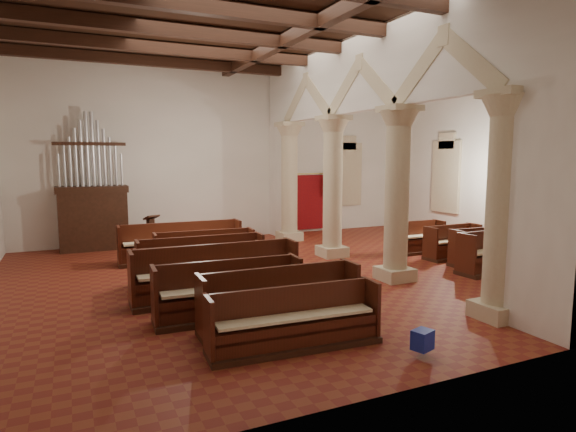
{
  "coord_description": "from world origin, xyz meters",
  "views": [
    {
      "loc": [
        -5.15,
        -10.6,
        2.94
      ],
      "look_at": [
        -0.08,
        0.5,
        1.41
      ],
      "focal_mm": 30.0,
      "sensor_mm": 36.0,
      "label": 1
    }
  ],
  "objects_px": {
    "aisle_pew_0": "(489,259)",
    "nave_pew_0": "(295,329)",
    "pipe_organ": "(93,206)",
    "processional_banner": "(334,211)",
    "lectern": "(151,234)"
  },
  "relations": [
    {
      "from": "processional_banner",
      "to": "pipe_organ",
      "type": "bearing_deg",
      "value": 177.43
    },
    {
      "from": "processional_banner",
      "to": "nave_pew_0",
      "type": "bearing_deg",
      "value": -125.43
    },
    {
      "from": "processional_banner",
      "to": "aisle_pew_0",
      "type": "relative_size",
      "value": 1.38
    },
    {
      "from": "lectern",
      "to": "nave_pew_0",
      "type": "height_order",
      "value": "lectern"
    },
    {
      "from": "lectern",
      "to": "aisle_pew_0",
      "type": "relative_size",
      "value": 0.59
    },
    {
      "from": "nave_pew_0",
      "to": "aisle_pew_0",
      "type": "bearing_deg",
      "value": 22.71
    },
    {
      "from": "pipe_organ",
      "to": "aisle_pew_0",
      "type": "xyz_separation_m",
      "value": [
        8.89,
        -7.42,
        -1.01
      ]
    },
    {
      "from": "lectern",
      "to": "processional_banner",
      "type": "bearing_deg",
      "value": -20.97
    },
    {
      "from": "pipe_organ",
      "to": "processional_banner",
      "type": "height_order",
      "value": "pipe_organ"
    },
    {
      "from": "aisle_pew_0",
      "to": "nave_pew_0",
      "type": "bearing_deg",
      "value": -164.55
    },
    {
      "from": "lectern",
      "to": "processional_banner",
      "type": "distance_m",
      "value": 7.0
    },
    {
      "from": "processional_banner",
      "to": "aisle_pew_0",
      "type": "height_order",
      "value": "processional_banner"
    },
    {
      "from": "processional_banner",
      "to": "nave_pew_0",
      "type": "height_order",
      "value": "processional_banner"
    },
    {
      "from": "processional_banner",
      "to": "nave_pew_0",
      "type": "distance_m",
      "value": 11.57
    },
    {
      "from": "lectern",
      "to": "processional_banner",
      "type": "xyz_separation_m",
      "value": [
        6.98,
        0.36,
        0.37
      ]
    }
  ]
}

